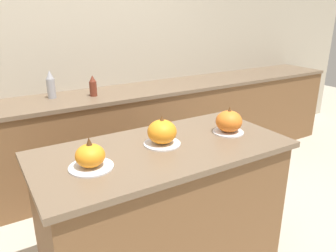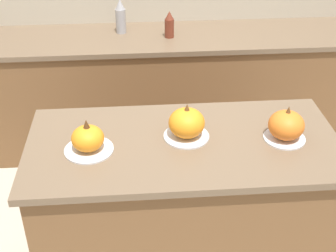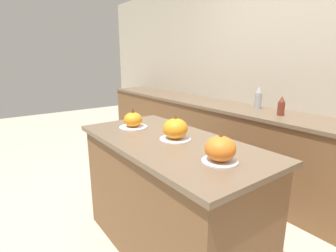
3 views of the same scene
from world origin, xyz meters
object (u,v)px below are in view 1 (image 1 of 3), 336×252
at_px(pumpkin_cake_left, 90,157).
at_px(bottle_tall, 51,85).
at_px(pumpkin_cake_center, 162,133).
at_px(pumpkin_cake_right, 229,122).
at_px(bottle_short, 93,86).

height_order(pumpkin_cake_left, bottle_tall, bottle_tall).
relative_size(pumpkin_cake_left, pumpkin_cake_center, 1.03).
relative_size(pumpkin_cake_left, pumpkin_cake_right, 1.14).
relative_size(pumpkin_cake_right, bottle_tall, 0.80).
height_order(pumpkin_cake_right, bottle_tall, bottle_tall).
relative_size(pumpkin_cake_center, bottle_short, 1.16).
distance_m(pumpkin_cake_center, bottle_tall, 1.43).
relative_size(pumpkin_cake_center, pumpkin_cake_right, 1.10).
relative_size(bottle_tall, bottle_short, 1.31).
xyz_separation_m(bottle_tall, bottle_short, (0.34, -0.12, -0.03)).
height_order(pumpkin_cake_center, bottle_tall, bottle_tall).
relative_size(pumpkin_cake_center, bottle_tall, 0.89).
distance_m(pumpkin_cake_left, bottle_short, 1.43).
bearing_deg(pumpkin_cake_right, bottle_tall, 118.34).
bearing_deg(pumpkin_cake_left, pumpkin_cake_center, 9.44).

